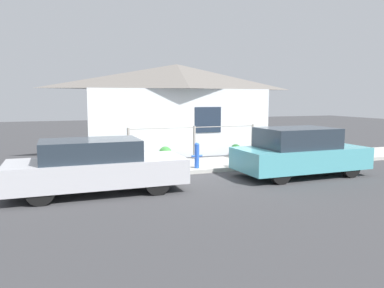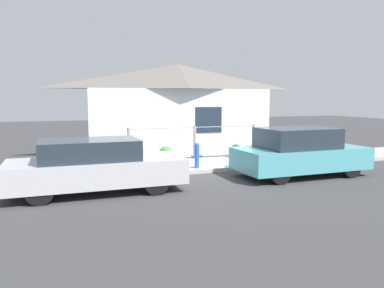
{
  "view_description": "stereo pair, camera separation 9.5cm",
  "coord_description": "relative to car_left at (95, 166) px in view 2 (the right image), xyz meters",
  "views": [
    {
      "loc": [
        -4.74,
        -10.56,
        2.33
      ],
      "look_at": [
        -0.74,
        0.3,
        0.9
      ],
      "focal_mm": 35.0,
      "sensor_mm": 36.0,
      "label": 1
    },
    {
      "loc": [
        -4.65,
        -10.6,
        2.33
      ],
      "look_at": [
        -0.74,
        0.3,
        0.9
      ],
      "focal_mm": 35.0,
      "sensor_mm": 36.0,
      "label": 2
    }
  ],
  "objects": [
    {
      "name": "house",
      "position": [
        3.83,
        5.23,
        2.29
      ],
      "size": [
        7.69,
        2.23,
        3.68
      ],
      "color": "silver",
      "rests_on": "ground_plane"
    },
    {
      "name": "ground_plane",
      "position": [
        3.83,
        1.28,
        -0.67
      ],
      "size": [
        60.0,
        60.0,
        0.0
      ],
      "primitive_type": "plane",
      "color": "#38383A"
    },
    {
      "name": "fence",
      "position": [
        3.83,
        3.33,
        0.11
      ],
      "size": [
        4.9,
        0.1,
        1.2
      ],
      "color": "gray",
      "rests_on": "sidewalk"
    },
    {
      "name": "sidewalk",
      "position": [
        3.83,
        2.38,
        -0.61
      ],
      "size": [
        24.0,
        2.2,
        0.12
      ],
      "color": "#B2AFA8",
      "rests_on": "ground_plane"
    },
    {
      "name": "car_right",
      "position": [
        5.95,
        -0.0,
        0.04
      ],
      "size": [
        3.96,
        1.8,
        1.45
      ],
      "rotation": [
        0.0,
        0.0,
        0.01
      ],
      "color": "teal",
      "rests_on": "ground_plane"
    },
    {
      "name": "potted_plant_corner",
      "position": [
        5.39,
        3.09,
        -0.28
      ],
      "size": [
        0.4,
        0.4,
        0.5
      ],
      "color": "brown",
      "rests_on": "sidewalk"
    },
    {
      "name": "potted_plant_near_hydrant",
      "position": [
        2.55,
        2.69,
        -0.21
      ],
      "size": [
        0.42,
        0.42,
        0.59
      ],
      "color": "brown",
      "rests_on": "sidewalk"
    },
    {
      "name": "fire_hydrant",
      "position": [
        3.26,
        1.59,
        -0.12
      ],
      "size": [
        0.35,
        0.16,
        0.82
      ],
      "color": "blue",
      "rests_on": "sidewalk"
    },
    {
      "name": "car_left",
      "position": [
        0.0,
        0.0,
        0.0
      ],
      "size": [
        4.24,
        1.64,
        1.33
      ],
      "rotation": [
        0.0,
        0.0,
        -0.0
      ],
      "color": "#B7B7BC",
      "rests_on": "ground_plane"
    },
    {
      "name": "potted_plant_by_fence",
      "position": [
        0.37,
        3.19,
        -0.25
      ],
      "size": [
        0.43,
        0.43,
        0.55
      ],
      "color": "#9E5638",
      "rests_on": "sidewalk"
    }
  ]
}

